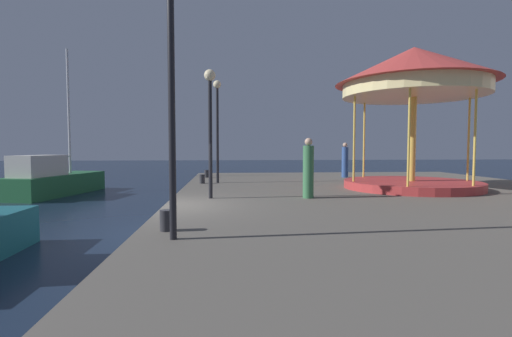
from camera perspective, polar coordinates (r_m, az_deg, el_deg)
The scene contains 12 objects.
ground_plane at distance 10.71m, azimuth -13.96°, elevation -9.75°, with size 120.00×120.00×0.00m, color #162338.
quay_dock at distance 12.14m, azimuth 25.92°, elevation -6.52°, with size 15.69×25.82×0.80m, color #5B564F.
sailboat_green at distance 21.00m, azimuth -28.88°, elevation -1.57°, with size 3.03×6.07×7.58m.
carousel at distance 15.67m, azimuth 23.15°, elevation 11.88°, with size 5.89×5.89×5.42m.
lamp_post_near_edge at distance 6.66m, azimuth -12.99°, elevation 16.14°, with size 0.36×0.36×4.55m.
lamp_post_mid_promenade at distance 11.66m, azimuth -7.10°, elevation 8.99°, with size 0.36×0.36×4.00m.
lamp_post_far_end at distance 16.83m, azimuth -6.00°, elevation 8.42°, with size 0.36×0.36×4.60m.
bollard_center at distance 16.55m, azimuth -8.32°, elevation -1.61°, with size 0.24×0.24×0.40m, color #2D2D33.
bollard_south at distance 19.82m, azimuth -7.65°, elevation -0.81°, with size 0.24×0.24×0.40m, color #2D2D33.
bollard_north at distance 7.32m, azimuth -13.71°, elevation -7.80°, with size 0.24×0.24×0.40m, color #2D2D33.
person_far_corner at distance 11.72m, azimuth 8.09°, elevation -0.21°, with size 0.34×0.34×1.89m.
person_mid_promenade at distance 20.27m, azimuth 13.58°, elevation 1.12°, with size 0.34×0.34×1.86m.
Camera 1 is at (1.73, -10.30, 2.39)m, focal length 25.89 mm.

